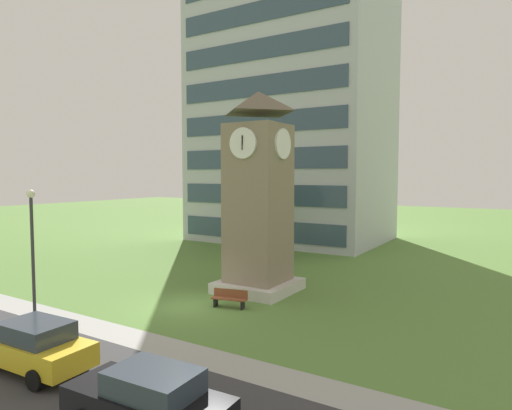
{
  "coord_description": "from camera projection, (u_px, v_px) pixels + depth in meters",
  "views": [
    {
      "loc": [
        14.52,
        -16.77,
        6.56
      ],
      "look_at": [
        0.77,
        5.37,
        4.79
      ],
      "focal_mm": 31.25,
      "sensor_mm": 36.0,
      "label": 1
    }
  ],
  "objects": [
    {
      "name": "ground_plane",
      "position": [
        186.0,
        306.0,
        22.3
      ],
      "size": [
        160.0,
        160.0,
        0.0
      ],
      "primitive_type": "plane",
      "color": "#567F38"
    },
    {
      "name": "street_asphalt",
      "position": [
        10.0,
        373.0,
        14.77
      ],
      "size": [
        120.0,
        7.2,
        0.01
      ],
      "primitive_type": "cube",
      "color": "#38383A",
      "rests_on": "ground"
    },
    {
      "name": "kerb_strip",
      "position": [
        115.0,
        333.0,
        18.5
      ],
      "size": [
        120.0,
        1.6,
        0.01
      ],
      "primitive_type": "cube",
      "color": "#9E9E99",
      "rests_on": "ground"
    },
    {
      "name": "office_building",
      "position": [
        292.0,
        113.0,
        44.9
      ],
      "size": [
        17.99,
        13.03,
        25.6
      ],
      "color": "#B7BCC6",
      "rests_on": "ground"
    },
    {
      "name": "clock_tower",
      "position": [
        258.0,
        203.0,
        24.85
      ],
      "size": [
        4.02,
        4.02,
        11.15
      ],
      "color": "gray",
      "rests_on": "ground"
    },
    {
      "name": "park_bench",
      "position": [
        230.0,
        298.0,
        22.04
      ],
      "size": [
        1.86,
        0.88,
        0.88
      ],
      "color": "brown",
      "rests_on": "ground"
    },
    {
      "name": "street_lamp",
      "position": [
        32.0,
        241.0,
        19.62
      ],
      "size": [
        0.36,
        0.36,
        5.91
      ],
      "color": "#333338",
      "rests_on": "ground"
    },
    {
      "name": "tree_near_tower",
      "position": [
        259.0,
        205.0,
        34.85
      ],
      "size": [
        3.41,
        3.41,
        5.91
      ],
      "color": "#513823",
      "rests_on": "ground"
    },
    {
      "name": "parked_car_yellow",
      "position": [
        33.0,
        345.0,
        14.89
      ],
      "size": [
        4.52,
        2.12,
        1.69
      ],
      "color": "gold",
      "rests_on": "ground"
    },
    {
      "name": "parked_car_black",
      "position": [
        149.0,
        401.0,
        11.24
      ],
      "size": [
        4.54,
        2.11,
        1.69
      ],
      "color": "black",
      "rests_on": "ground"
    }
  ]
}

